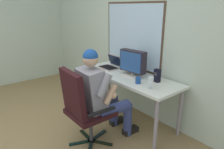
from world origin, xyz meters
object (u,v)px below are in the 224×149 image
object	(u,v)px
desk	(128,79)
office_chair	(82,105)
desk_speaker	(157,76)
laptop	(111,64)
person_seated	(101,94)
crt_monitor	(133,62)
coffee_mug	(138,80)
wine_glass	(151,81)

from	to	relation	value
desk	office_chair	bearing A→B (deg)	-80.87
desk	office_chair	xyz separation A→B (m)	(0.15, -0.91, -0.10)
desk	desk_speaker	world-z (taller)	desk_speaker
office_chair	laptop	size ratio (longest dim) A/B	3.07
office_chair	person_seated	size ratio (longest dim) A/B	0.82
desk	crt_monitor	world-z (taller)	crt_monitor
crt_monitor	desk_speaker	distance (m)	0.44
desk	office_chair	size ratio (longest dim) A/B	1.65
coffee_mug	office_chair	bearing A→B (deg)	-105.02
desk	coffee_mug	xyz separation A→B (m)	(0.35, -0.14, 0.11)
crt_monitor	wine_glass	world-z (taller)	crt_monitor
crt_monitor	desk_speaker	bearing A→B (deg)	9.71
wine_glass	desk_speaker	world-z (taller)	desk_speaker
wine_glass	coffee_mug	xyz separation A→B (m)	(-0.23, 0.01, -0.06)
desk_speaker	crt_monitor	bearing A→B (deg)	-170.29
laptop	wine_glass	distance (m)	1.09
person_seated	desk_speaker	distance (m)	0.82
person_seated	desk	bearing A→B (deg)	104.25
person_seated	wine_glass	bearing A→B (deg)	48.89
person_seated	desk_speaker	xyz separation A→B (m)	(0.32, 0.74, 0.18)
crt_monitor	wine_glass	distance (m)	0.56
office_chair	crt_monitor	xyz separation A→B (m)	(-0.09, 0.95, 0.38)
person_seated	wine_glass	distance (m)	0.67
office_chair	person_seated	world-z (taller)	person_seated
office_chair	desk	bearing A→B (deg)	99.13
laptop	desk_speaker	xyz separation A→B (m)	(0.96, 0.04, 0.04)
laptop	wine_glass	size ratio (longest dim) A/B	2.20
office_chair	crt_monitor	world-z (taller)	crt_monitor
office_chair	coffee_mug	world-z (taller)	office_chair
desk	crt_monitor	xyz separation A→B (m)	(0.06, 0.04, 0.28)
laptop	person_seated	bearing A→B (deg)	-47.13
desk	wine_glass	xyz separation A→B (m)	(0.58, -0.15, 0.18)
desk	person_seated	xyz separation A→B (m)	(0.16, -0.63, -0.02)
wine_glass	person_seated	bearing A→B (deg)	-131.11
coffee_mug	wine_glass	bearing A→B (deg)	-2.22
crt_monitor	laptop	bearing A→B (deg)	176.93
office_chair	coffee_mug	bearing A→B (deg)	74.98
wine_glass	desk_speaker	xyz separation A→B (m)	(-0.11, 0.26, -0.01)
coffee_mug	desk_speaker	bearing A→B (deg)	63.83
person_seated	crt_monitor	size ratio (longest dim) A/B	2.89
desk	person_seated	distance (m)	0.65
desk_speaker	office_chair	bearing A→B (deg)	-107.88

